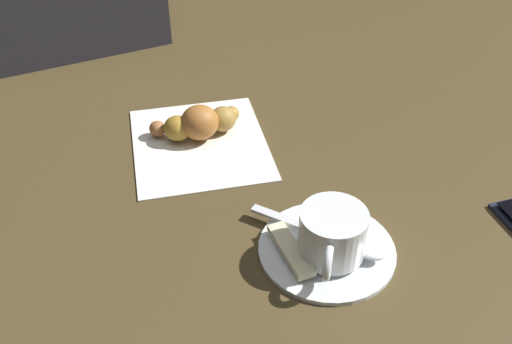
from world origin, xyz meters
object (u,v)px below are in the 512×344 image
Objects in this scene: saucer at (327,248)px; croissant at (199,123)px; sugar_packet at (291,250)px; espresso_cup at (332,234)px; teaspoon at (336,240)px; napkin at (200,143)px.

saucer is 0.23m from croissant.
croissant reaches higher than sugar_packet.
saucer is at bearing 163.82° from espresso_cup.
croissant is at bearing -167.92° from teaspoon.
espresso_cup is 0.24m from croissant.
napkin is at bearing -168.21° from saucer.
sugar_packet is 0.22m from croissant.
napkin is (-0.21, -0.04, -0.00)m from saucer.
saucer is at bearing 83.31° from sugar_packet.
sugar_packet is at bearing -99.66° from teaspoon.
teaspoon is at bearing 81.41° from saucer.
sugar_packet is at bearing 1.10° from croissant.
espresso_cup is 0.62× the size of teaspoon.
teaspoon is 1.74× the size of sugar_packet.
saucer is at bearing 11.79° from napkin.
sugar_packet is (-0.02, -0.03, -0.02)m from espresso_cup.
sugar_packet is at bearing 2.50° from napkin.
espresso_cup reaches higher than saucer.
teaspoon is (0.00, 0.01, 0.01)m from saucer.
croissant is at bearing -175.67° from sugar_packet.
croissant is (-0.22, -0.05, 0.01)m from teaspoon.
saucer is 0.01m from teaspoon.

